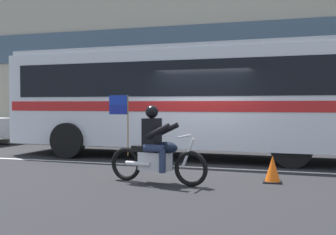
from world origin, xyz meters
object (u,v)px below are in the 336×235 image
object	(u,v)px
motorcycle_with_rider	(156,150)
traffic_cone	(273,170)
transit_bus	(188,94)
fire_hydrant	(165,132)

from	to	relation	value
motorcycle_with_rider	traffic_cone	world-z (taller)	motorcycle_with_rider
transit_bus	traffic_cone	distance (m)	4.48
transit_bus	fire_hydrant	distance (m)	3.82
fire_hydrant	transit_bus	bearing A→B (deg)	-61.71
transit_bus	motorcycle_with_rider	xyz separation A→B (m)	(0.36, -4.03, -1.22)
transit_bus	fire_hydrant	bearing A→B (deg)	118.29
motorcycle_with_rider	traffic_cone	bearing A→B (deg)	18.79
motorcycle_with_rider	fire_hydrant	distance (m)	7.46
transit_bus	traffic_cone	size ratio (longest dim) A/B	19.72
motorcycle_with_rider	fire_hydrant	world-z (taller)	motorcycle_with_rider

